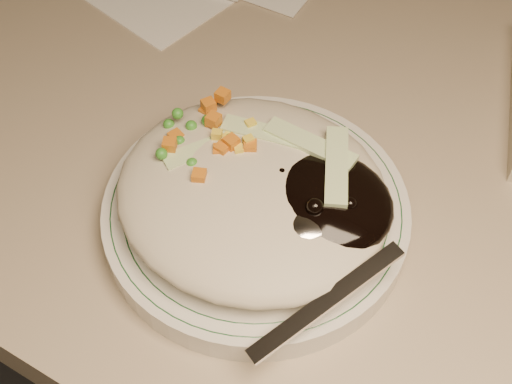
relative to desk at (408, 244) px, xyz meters
The scene contains 4 objects.
desk is the anchor object (origin of this frame).
plate 0.29m from the desk, 113.91° to the right, with size 0.22×0.22×0.02m, color silver.
plate_rim 0.30m from the desk, 113.91° to the right, with size 0.21×0.21×0.00m.
meal 0.31m from the desk, 112.67° to the right, with size 0.21×0.19×0.05m.
Camera 1 is at (0.07, 0.94, 1.17)m, focal length 50.00 mm.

